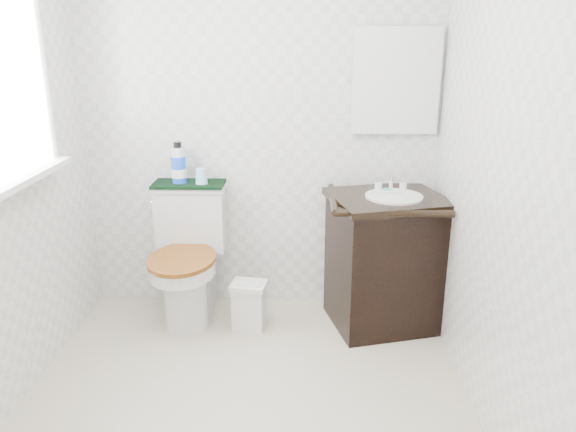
# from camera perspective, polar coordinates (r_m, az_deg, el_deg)

# --- Properties ---
(floor) EXTENTS (2.40, 2.40, 0.00)m
(floor) POSITION_cam_1_polar(r_m,az_deg,el_deg) (2.85, -4.47, -19.21)
(floor) COLOR beige
(floor) RESTS_ON ground
(wall_back) EXTENTS (2.40, 0.00, 2.40)m
(wall_back) POSITION_cam_1_polar(r_m,az_deg,el_deg) (3.50, -2.88, 9.49)
(wall_back) COLOR silver
(wall_back) RESTS_ON ground
(wall_front) EXTENTS (2.40, 0.00, 2.40)m
(wall_front) POSITION_cam_1_polar(r_m,az_deg,el_deg) (1.20, -11.87, -8.04)
(wall_front) COLOR silver
(wall_front) RESTS_ON ground
(wall_right) EXTENTS (0.00, 2.40, 2.40)m
(wall_right) POSITION_cam_1_polar(r_m,az_deg,el_deg) (2.45, 21.36, 4.54)
(wall_right) COLOR silver
(wall_right) RESTS_ON ground
(mirror) EXTENTS (0.50, 0.02, 0.60)m
(mirror) POSITION_cam_1_polar(r_m,az_deg,el_deg) (3.48, 10.91, 13.29)
(mirror) COLOR silver
(mirror) RESTS_ON wall_back
(toilet) EXTENTS (0.45, 0.63, 0.83)m
(toilet) POSITION_cam_1_polar(r_m,az_deg,el_deg) (3.56, -10.03, -4.64)
(toilet) COLOR silver
(toilet) RESTS_ON floor
(vanity) EXTENTS (0.76, 0.69, 0.92)m
(vanity) POSITION_cam_1_polar(r_m,az_deg,el_deg) (3.44, 9.80, -4.22)
(vanity) COLOR black
(vanity) RESTS_ON floor
(trash_bin) EXTENTS (0.23, 0.20, 0.30)m
(trash_bin) POSITION_cam_1_polar(r_m,az_deg,el_deg) (3.44, -3.97, -9.04)
(trash_bin) COLOR silver
(trash_bin) RESTS_ON floor
(towel) EXTENTS (0.44, 0.22, 0.02)m
(towel) POSITION_cam_1_polar(r_m,az_deg,el_deg) (3.53, -10.06, 3.23)
(towel) COLOR black
(towel) RESTS_ON toilet
(mouthwash_bottle) EXTENTS (0.09, 0.09, 0.25)m
(mouthwash_bottle) POSITION_cam_1_polar(r_m,az_deg,el_deg) (3.51, -11.06, 5.18)
(mouthwash_bottle) COLOR blue
(mouthwash_bottle) RESTS_ON towel
(cup) EXTENTS (0.07, 0.07, 0.09)m
(cup) POSITION_cam_1_polar(r_m,az_deg,el_deg) (3.48, -8.80, 4.03)
(cup) COLOR #91CDED
(cup) RESTS_ON towel
(soap_bar) EXTENTS (0.07, 0.05, 0.02)m
(soap_bar) POSITION_cam_1_polar(r_m,az_deg,el_deg) (3.41, 9.96, 2.66)
(soap_bar) COLOR #1A7F7D
(soap_bar) RESTS_ON vanity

